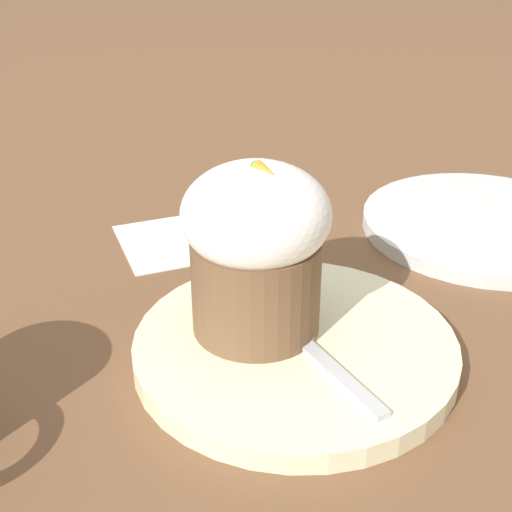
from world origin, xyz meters
name	(u,v)px	position (x,y,z in m)	size (l,w,h in m)	color
ground_plane	(295,357)	(0.00, 0.00, 0.00)	(4.00, 4.00, 0.00)	brown
dessert_plate	(295,348)	(0.00, 0.00, 0.01)	(0.22, 0.22, 0.02)	beige
carrot_cake	(256,246)	(-0.03, -0.01, 0.08)	(0.10, 0.10, 0.12)	brown
spoon	(302,340)	(0.01, 0.00, 0.02)	(0.12, 0.04, 0.01)	#B7B7BC
side_plate	(484,224)	(-0.03, 0.27, 0.01)	(0.22, 0.22, 0.01)	silver
paper_napkin	(170,241)	(-0.20, 0.03, 0.00)	(0.12, 0.11, 0.00)	white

